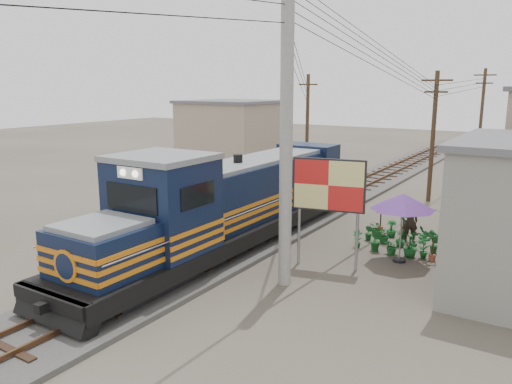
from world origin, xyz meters
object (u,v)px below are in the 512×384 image
Objects in this scene: market_umbrella at (403,202)px; vendor at (410,221)px; locomotive at (230,205)px; billboard at (329,188)px.

vendor is at bearing 97.93° from market_umbrella.
locomotive is 9.31× the size of vendor.
locomotive is at bearing -160.88° from market_umbrella.
market_umbrella is 1.73× the size of vendor.
locomotive reaches higher than market_umbrella.
market_umbrella is at bearing 69.19° from vendor.
locomotive is 7.36m from vendor.
locomotive is 4.19× the size of billboard.
billboard is at bearing 2.35° from locomotive.
locomotive is at bearing 169.95° from billboard.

